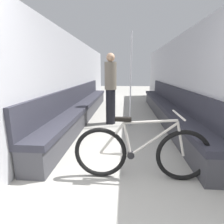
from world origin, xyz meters
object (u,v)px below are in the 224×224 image
object	(u,v)px
bench_seat_row_left	(83,108)
passenger_standing	(111,88)
grab_pole_near	(131,82)
bicycle	(141,153)
bench_seat_row_right	(167,109)

from	to	relation	value
bench_seat_row_left	passenger_standing	bearing A→B (deg)	-28.04
grab_pole_near	bicycle	bearing A→B (deg)	-87.86
bench_seat_row_left	grab_pole_near	world-z (taller)	grab_pole_near
bench_seat_row_right	bicycle	world-z (taller)	bench_seat_row_right
bench_seat_row_left	grab_pole_near	xyz separation A→B (m)	(1.34, -0.58, 0.78)
bench_seat_row_right	bench_seat_row_left	bearing A→B (deg)	180.00
bench_seat_row_right	grab_pole_near	distance (m)	1.43
bench_seat_row_right	grab_pole_near	xyz separation A→B (m)	(-1.05, -0.58, 0.78)
bench_seat_row_left	bicycle	bearing A→B (deg)	-63.36
bench_seat_row_left	bench_seat_row_right	distance (m)	2.39
bicycle	passenger_standing	distance (m)	2.53
grab_pole_near	passenger_standing	xyz separation A→B (m)	(-0.50, 0.13, -0.17)
bicycle	passenger_standing	size ratio (longest dim) A/B	0.96
bench_seat_row_right	passenger_standing	xyz separation A→B (m)	(-1.55, -0.45, 0.61)
grab_pole_near	bench_seat_row_right	bearing A→B (deg)	28.93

